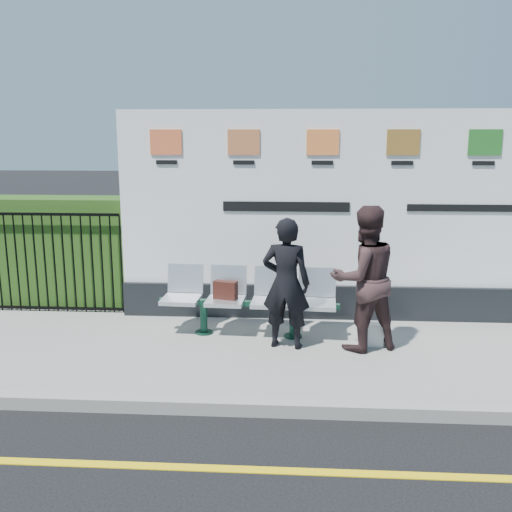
{
  "coord_description": "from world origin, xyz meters",
  "views": [
    {
      "loc": [
        -1.02,
        -4.31,
        2.77
      ],
      "look_at": [
        -1.47,
        2.81,
        1.25
      ],
      "focal_mm": 40.0,
      "sensor_mm": 36.0,
      "label": 1
    }
  ],
  "objects_px": {
    "billboard": "(397,231)",
    "woman_left": "(286,283)",
    "woman_right": "(364,278)",
    "bench": "(248,317)"
  },
  "relations": [
    {
      "from": "billboard",
      "to": "woman_left",
      "type": "distance_m",
      "value": 2.07
    },
    {
      "from": "woman_left",
      "to": "woman_right",
      "type": "bearing_deg",
      "value": -170.36
    },
    {
      "from": "bench",
      "to": "woman_left",
      "type": "relative_size",
      "value": 1.39
    },
    {
      "from": "billboard",
      "to": "woman_right",
      "type": "distance_m",
      "value": 1.45
    },
    {
      "from": "bench",
      "to": "woman_right",
      "type": "bearing_deg",
      "value": -11.42
    },
    {
      "from": "bench",
      "to": "woman_right",
      "type": "relative_size",
      "value": 1.28
    },
    {
      "from": "woman_left",
      "to": "billboard",
      "type": "bearing_deg",
      "value": -132.13
    },
    {
      "from": "bench",
      "to": "woman_left",
      "type": "xyz_separation_m",
      "value": [
        0.51,
        -0.39,
        0.58
      ]
    },
    {
      "from": "billboard",
      "to": "bench",
      "type": "xyz_separation_m",
      "value": [
        -2.08,
        -0.87,
        -1.05
      ]
    },
    {
      "from": "billboard",
      "to": "bench",
      "type": "relative_size",
      "value": 3.44
    }
  ]
}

